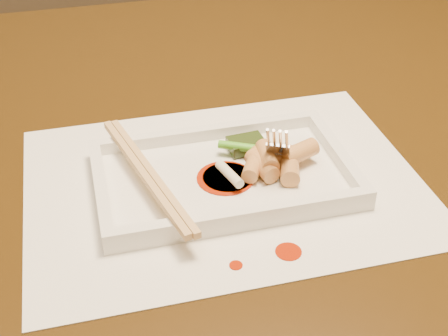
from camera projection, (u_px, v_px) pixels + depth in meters
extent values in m
cube|color=black|center=(193.00, 155.00, 0.72)|extent=(1.40, 0.90, 0.04)
cylinder|color=black|center=(441.00, 165.00, 1.35)|extent=(0.07, 0.07, 0.71)
cube|color=white|center=(224.00, 183.00, 0.64)|extent=(0.40, 0.30, 0.00)
cylinder|color=#A32004|center=(288.00, 252.00, 0.56)|extent=(0.02, 0.02, 0.00)
cylinder|color=#A32004|center=(236.00, 265.00, 0.54)|extent=(0.01, 0.01, 0.00)
cube|color=white|center=(224.00, 179.00, 0.64)|extent=(0.26, 0.16, 0.01)
cube|color=white|center=(207.00, 133.00, 0.69)|extent=(0.26, 0.01, 0.01)
cube|color=white|center=(244.00, 216.00, 0.57)|extent=(0.26, 0.01, 0.01)
cube|color=white|center=(101.00, 189.00, 0.61)|extent=(0.01, 0.14, 0.01)
cube|color=white|center=(338.00, 153.00, 0.66)|extent=(0.01, 0.14, 0.01)
cube|color=black|center=(246.00, 144.00, 0.67)|extent=(0.04, 0.03, 0.01)
cylinder|color=#EAEACC|center=(229.00, 174.00, 0.62)|extent=(0.02, 0.04, 0.01)
cylinder|color=#3D9A18|center=(258.00, 149.00, 0.65)|extent=(0.08, 0.05, 0.01)
cube|color=tan|center=(143.00, 174.00, 0.61)|extent=(0.06, 0.21, 0.01)
cube|color=tan|center=(151.00, 173.00, 0.61)|extent=(0.06, 0.21, 0.01)
cylinder|color=#A32004|center=(228.00, 177.00, 0.63)|extent=(0.05, 0.05, 0.00)
cylinder|color=#A32004|center=(225.00, 178.00, 0.63)|extent=(0.06, 0.06, 0.00)
cylinder|color=tan|center=(289.00, 166.00, 0.63)|extent=(0.03, 0.05, 0.02)
cylinder|color=tan|center=(262.00, 166.00, 0.63)|extent=(0.03, 0.04, 0.02)
cylinder|color=tan|center=(267.00, 156.00, 0.64)|extent=(0.02, 0.04, 0.02)
cylinder|color=tan|center=(254.00, 164.00, 0.64)|extent=(0.04, 0.05, 0.02)
cylinder|color=tan|center=(265.00, 160.00, 0.64)|extent=(0.04, 0.04, 0.02)
cylinder|color=tan|center=(299.00, 152.00, 0.64)|extent=(0.04, 0.03, 0.02)
cylinder|color=tan|center=(276.00, 160.00, 0.64)|extent=(0.04, 0.02, 0.02)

